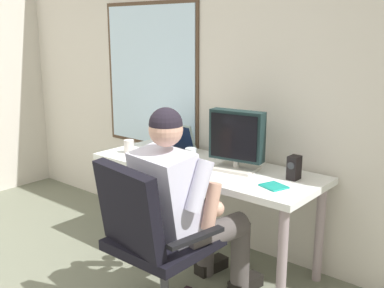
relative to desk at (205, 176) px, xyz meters
The scene contains 10 objects.
wall_rear 0.86m from the desk, 122.08° to the left, with size 4.78×0.08×2.75m.
desk is the anchor object (origin of this frame).
office_chair 0.81m from the desk, 73.86° to the right, with size 0.66×0.61×0.95m.
person_seated 0.57m from the desk, 62.98° to the right, with size 0.57×0.83×1.23m.
crt_monitor 0.39m from the desk, ahead, with size 0.38×0.26×0.40m.
laptop 0.42m from the desk, 169.70° to the left, with size 0.35×0.34×0.23m.
wine_glass 0.21m from the desk, 106.41° to the right, with size 0.08×0.08×0.13m.
desk_speaker 0.66m from the desk, ahead, with size 0.07×0.09×0.15m.
cd_case 0.63m from the desk, ahead, with size 0.17×0.16×0.01m.
coffee_mug 0.67m from the desk, 169.14° to the right, with size 0.08×0.08×0.10m.
Camera 1 is at (2.14, -0.51, 1.63)m, focal length 43.08 mm.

